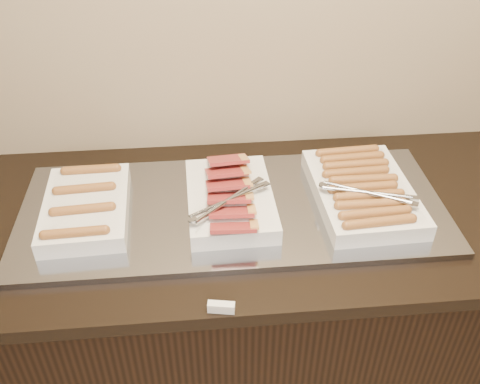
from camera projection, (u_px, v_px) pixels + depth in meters
name	position (u px, v px, depth m)	size (l,w,h in m)	color
counter	(230.00, 315.00, 1.80)	(2.06, 0.76, 0.90)	black
warming_tray	(233.00, 209.00, 1.52)	(1.20, 0.50, 0.02)	gray
dish_left	(86.00, 207.00, 1.47)	(0.24, 0.35, 0.07)	silver
dish_center	(230.00, 199.00, 1.49)	(0.26, 0.38, 0.09)	silver
dish_right	(362.00, 191.00, 1.52)	(0.28, 0.41, 0.08)	silver
label_holder	(221.00, 307.00, 1.23)	(0.06, 0.02, 0.03)	silver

